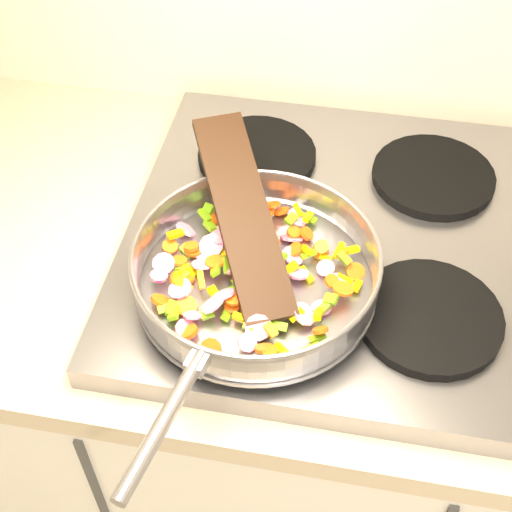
# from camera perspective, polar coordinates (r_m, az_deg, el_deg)

# --- Properties ---
(cooktop) EXTENTS (0.60, 0.60, 0.04)m
(cooktop) POSITION_cam_1_polar(r_m,az_deg,el_deg) (1.06, 6.15, 1.22)
(cooktop) COLOR #939399
(cooktop) RESTS_ON counter_top
(grate_fl) EXTENTS (0.19, 0.19, 0.02)m
(grate_fl) POSITION_cam_1_polar(r_m,az_deg,el_deg) (0.96, -2.93, -2.49)
(grate_fl) COLOR black
(grate_fl) RESTS_ON cooktop
(grate_fr) EXTENTS (0.19, 0.19, 0.02)m
(grate_fr) POSITION_cam_1_polar(r_m,az_deg,el_deg) (0.96, 13.72, -4.76)
(grate_fr) COLOR black
(grate_fr) RESTS_ON cooktop
(grate_bl) EXTENTS (0.19, 0.19, 0.02)m
(grate_bl) POSITION_cam_1_polar(r_m,az_deg,el_deg) (1.16, 0.08, 8.06)
(grate_bl) COLOR black
(grate_bl) RESTS_ON cooktop
(grate_br) EXTENTS (0.19, 0.19, 0.02)m
(grate_br) POSITION_cam_1_polar(r_m,az_deg,el_deg) (1.15, 13.99, 6.21)
(grate_br) COLOR black
(grate_br) RESTS_ON cooktop
(saute_pan) EXTENTS (0.37, 0.53, 0.06)m
(saute_pan) POSITION_cam_1_polar(r_m,az_deg,el_deg) (0.93, -0.05, -1.01)
(saute_pan) COLOR #9E9EA5
(saute_pan) RESTS_ON grate_fl
(vegetable_heap) EXTENTS (0.29, 0.28, 0.05)m
(vegetable_heap) POSITION_cam_1_polar(r_m,az_deg,el_deg) (0.94, -0.54, -1.32)
(vegetable_heap) COLOR #E5C406
(vegetable_heap) RESTS_ON saute_pan
(wooden_spatula) EXTENTS (0.19, 0.29, 0.12)m
(wooden_spatula) POSITION_cam_1_polar(r_m,az_deg,el_deg) (0.94, -1.06, 3.38)
(wooden_spatula) COLOR black
(wooden_spatula) RESTS_ON saute_pan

